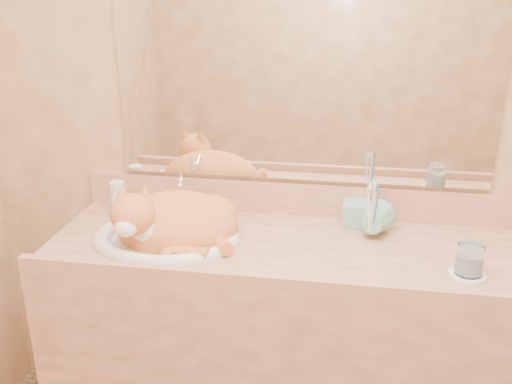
% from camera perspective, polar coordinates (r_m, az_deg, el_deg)
% --- Properties ---
extents(wall_back, '(2.40, 0.02, 2.50)m').
position_cam_1_polar(wall_back, '(1.99, 4.68, 8.53)').
color(wall_back, '#9B6C46').
rests_on(wall_back, ground).
extents(vanity_counter, '(1.60, 0.55, 0.85)m').
position_cam_1_polar(vanity_counter, '(2.09, 3.32, -15.91)').
color(vanity_counter, '#9A5F45').
rests_on(vanity_counter, floor).
extents(mirror, '(1.30, 0.02, 0.80)m').
position_cam_1_polar(mirror, '(1.96, 4.78, 12.47)').
color(mirror, white).
rests_on(mirror, wall_back).
extents(sink_basin, '(0.53, 0.46, 0.15)m').
position_cam_1_polar(sink_basin, '(1.90, -9.04, -2.66)').
color(sink_basin, white).
rests_on(sink_basin, vanity_counter).
extents(faucet, '(0.08, 0.12, 0.16)m').
position_cam_1_polar(faucet, '(2.06, -7.49, -0.47)').
color(faucet, white).
rests_on(faucet, vanity_counter).
extents(cat, '(0.45, 0.38, 0.22)m').
position_cam_1_polar(cat, '(1.90, -8.39, -2.80)').
color(cat, '#CA662E').
rests_on(cat, sink_basin).
extents(soap_dispenser, '(0.09, 0.09, 0.19)m').
position_cam_1_polar(soap_dispenser, '(1.97, 9.85, -1.24)').
color(soap_dispenser, '#73B89D').
rests_on(soap_dispenser, vanity_counter).
extents(toothbrush_cup, '(0.14, 0.14, 0.11)m').
position_cam_1_polar(toothbrush_cup, '(1.91, 11.44, -3.42)').
color(toothbrush_cup, '#73B89D').
rests_on(toothbrush_cup, vanity_counter).
extents(toothbrushes, '(0.03, 0.03, 0.20)m').
position_cam_1_polar(toothbrushes, '(1.88, 11.58, -1.51)').
color(toothbrushes, white).
rests_on(toothbrushes, toothbrush_cup).
extents(saucer, '(0.11, 0.11, 0.01)m').
position_cam_1_polar(saucer, '(1.79, 20.38, -7.78)').
color(saucer, white).
rests_on(saucer, vanity_counter).
extents(water_glass, '(0.08, 0.08, 0.09)m').
position_cam_1_polar(water_glass, '(1.77, 20.59, -6.32)').
color(water_glass, white).
rests_on(water_glass, saucer).
extents(lotion_bottle, '(0.05, 0.05, 0.13)m').
position_cam_1_polar(lotion_bottle, '(2.13, -13.62, -0.61)').
color(lotion_bottle, white).
rests_on(lotion_bottle, vanity_counter).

